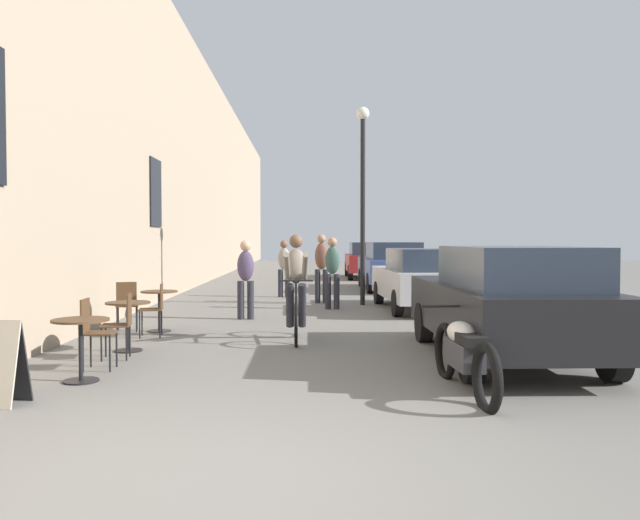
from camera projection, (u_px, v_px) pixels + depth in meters
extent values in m
plane|color=slate|center=(218.00, 481.00, 4.23)|extent=(88.00, 88.00, 0.00)
cube|color=tan|center=(165.00, 151.00, 18.01)|extent=(0.50, 68.00, 8.36)
cube|color=black|center=(156.00, 193.00, 15.72)|extent=(0.04, 1.10, 1.70)
cylinder|color=black|center=(81.00, 381.00, 7.18)|extent=(0.40, 0.40, 0.02)
cylinder|color=black|center=(81.00, 351.00, 7.16)|extent=(0.05, 0.05, 0.67)
cylinder|color=#4C331E|center=(80.00, 320.00, 7.15)|extent=(0.64, 0.64, 0.02)
cylinder|color=black|center=(117.00, 349.00, 8.01)|extent=(0.02, 0.02, 0.45)
cylinder|color=black|center=(110.00, 354.00, 7.69)|extent=(0.02, 0.02, 0.45)
cylinder|color=black|center=(91.00, 350.00, 7.99)|extent=(0.02, 0.02, 0.45)
cylinder|color=black|center=(83.00, 354.00, 7.66)|extent=(0.02, 0.02, 0.45)
cube|color=#4C331E|center=(100.00, 333.00, 7.83)|extent=(0.40, 0.40, 0.02)
cube|color=#4C331E|center=(85.00, 316.00, 7.81)|extent=(0.04, 0.34, 0.42)
cylinder|color=black|center=(128.00, 350.00, 9.14)|extent=(0.40, 0.40, 0.02)
cylinder|color=black|center=(128.00, 327.00, 9.13)|extent=(0.05, 0.05, 0.67)
cylinder|color=#4C331E|center=(128.00, 303.00, 9.11)|extent=(0.64, 0.64, 0.02)
cylinder|color=black|center=(101.00, 345.00, 8.36)|extent=(0.02, 0.02, 0.45)
cylinder|color=black|center=(106.00, 341.00, 8.68)|extent=(0.02, 0.02, 0.45)
cylinder|color=black|center=(126.00, 344.00, 8.41)|extent=(0.02, 0.02, 0.45)
cylinder|color=black|center=(130.00, 340.00, 8.73)|extent=(0.02, 0.02, 0.45)
cube|color=#4C331E|center=(116.00, 325.00, 8.53)|extent=(0.43, 0.43, 0.02)
cube|color=#4C331E|center=(129.00, 309.00, 8.55)|extent=(0.07, 0.34, 0.42)
cylinder|color=black|center=(160.00, 331.00, 11.10)|extent=(0.40, 0.40, 0.02)
cylinder|color=black|center=(159.00, 311.00, 11.09)|extent=(0.05, 0.05, 0.67)
cylinder|color=#4C331E|center=(159.00, 292.00, 11.08)|extent=(0.64, 0.64, 0.02)
cylinder|color=black|center=(118.00, 318.00, 11.20)|extent=(0.02, 0.02, 0.45)
cylinder|color=black|center=(137.00, 317.00, 11.28)|extent=(0.02, 0.02, 0.45)
cylinder|color=black|center=(117.00, 320.00, 10.88)|extent=(0.02, 0.02, 0.45)
cylinder|color=black|center=(136.00, 320.00, 10.96)|extent=(0.02, 0.02, 0.45)
cube|color=#4C331E|center=(127.00, 306.00, 11.07)|extent=(0.46, 0.46, 0.02)
cube|color=#4C331E|center=(126.00, 294.00, 10.89)|extent=(0.34, 0.10, 0.42)
cylinder|color=black|center=(140.00, 325.00, 10.29)|extent=(0.02, 0.02, 0.45)
cylinder|color=black|center=(142.00, 322.00, 10.61)|extent=(0.02, 0.02, 0.45)
cylinder|color=black|center=(160.00, 325.00, 10.35)|extent=(0.02, 0.02, 0.45)
cylinder|color=black|center=(162.00, 322.00, 10.66)|extent=(0.02, 0.02, 0.45)
cube|color=#4C331E|center=(151.00, 309.00, 10.47)|extent=(0.43, 0.43, 0.02)
cube|color=#4C331E|center=(162.00, 296.00, 10.49)|extent=(0.07, 0.34, 0.42)
cube|color=black|center=(2.00, 361.00, 6.27)|extent=(0.58, 0.29, 0.84)
torus|color=black|center=(296.00, 325.00, 9.54)|extent=(0.06, 0.71, 0.71)
torus|color=black|center=(296.00, 316.00, 10.59)|extent=(0.06, 0.71, 0.71)
cylinder|color=black|center=(296.00, 300.00, 10.49)|extent=(0.04, 0.21, 0.58)
cylinder|color=black|center=(296.00, 282.00, 9.98)|extent=(0.05, 0.82, 0.14)
cylinder|color=black|center=(296.00, 303.00, 9.56)|extent=(0.04, 0.09, 0.67)
cylinder|color=black|center=(296.00, 318.00, 10.09)|extent=(0.05, 1.00, 0.12)
cylinder|color=black|center=(296.00, 281.00, 9.57)|extent=(0.52, 0.04, 0.03)
ellipsoid|color=black|center=(296.00, 282.00, 10.39)|extent=(0.12, 0.24, 0.06)
ellipsoid|color=gray|center=(296.00, 265.00, 10.31)|extent=(0.35, 0.35, 0.59)
sphere|color=brown|center=(296.00, 241.00, 10.25)|extent=(0.22, 0.22, 0.22)
cylinder|color=#26262D|center=(302.00, 305.00, 10.25)|extent=(0.14, 0.40, 0.75)
cylinder|color=#26262D|center=(290.00, 306.00, 10.25)|extent=(0.14, 0.40, 0.75)
cylinder|color=gray|center=(305.00, 267.00, 9.92)|extent=(0.12, 0.75, 0.48)
cylinder|color=gray|center=(287.00, 267.00, 9.91)|extent=(0.10, 0.75, 0.48)
cylinder|color=#26262D|center=(251.00, 300.00, 12.80)|extent=(0.14, 0.14, 0.78)
cylinder|color=#26262D|center=(241.00, 300.00, 12.79)|extent=(0.14, 0.14, 0.78)
ellipsoid|color=#4C3D5B|center=(246.00, 266.00, 12.77)|extent=(0.35, 0.25, 0.62)
sphere|color=tan|center=(245.00, 246.00, 12.75)|extent=(0.22, 0.22, 0.22)
cylinder|color=#26262D|center=(328.00, 292.00, 14.65)|extent=(0.14, 0.14, 0.82)
cylinder|color=#26262D|center=(337.00, 292.00, 14.63)|extent=(0.14, 0.14, 0.82)
ellipsoid|color=#38564C|center=(332.00, 260.00, 14.62)|extent=(0.37, 0.28, 0.65)
sphere|color=#A57A5B|center=(332.00, 242.00, 14.60)|extent=(0.22, 0.22, 0.22)
cylinder|color=#26262D|center=(318.00, 286.00, 16.06)|extent=(0.14, 0.14, 0.86)
cylinder|color=#26262D|center=(325.00, 286.00, 16.04)|extent=(0.14, 0.14, 0.86)
ellipsoid|color=brown|center=(321.00, 256.00, 16.03)|extent=(0.37, 0.28, 0.68)
sphere|color=#A57A5B|center=(321.00, 239.00, 16.01)|extent=(0.22, 0.22, 0.22)
cylinder|color=#26262D|center=(288.00, 283.00, 17.72)|extent=(0.14, 0.14, 0.78)
cylinder|color=#26262D|center=(280.00, 283.00, 17.73)|extent=(0.14, 0.14, 0.78)
ellipsoid|color=#9E9384|center=(284.00, 259.00, 17.70)|extent=(0.36, 0.27, 0.62)
sphere|color=brown|center=(284.00, 244.00, 17.69)|extent=(0.22, 0.22, 0.22)
cylinder|color=black|center=(363.00, 212.00, 15.55)|extent=(0.12, 0.12, 4.60)
sphere|color=silver|center=(363.00, 113.00, 15.47)|extent=(0.32, 0.32, 0.32)
cube|color=black|center=(503.00, 310.00, 8.54)|extent=(1.80, 4.32, 0.70)
cube|color=#283342|center=(516.00, 267.00, 8.00)|extent=(1.51, 2.34, 0.52)
cylinder|color=black|center=(424.00, 322.00, 9.96)|extent=(0.20, 0.62, 0.62)
cylinder|color=black|center=(525.00, 322.00, 10.00)|extent=(0.20, 0.62, 0.62)
cylinder|color=black|center=(471.00, 356.00, 7.11)|extent=(0.20, 0.62, 0.62)
cylinder|color=black|center=(613.00, 355.00, 7.15)|extent=(0.20, 0.62, 0.62)
cube|color=#B7B7BC|center=(420.00, 283.00, 14.55)|extent=(1.80, 4.06, 0.65)
cube|color=#283342|center=(424.00, 259.00, 14.05)|extent=(1.47, 2.21, 0.48)
cylinder|color=black|center=(379.00, 293.00, 15.84)|extent=(0.21, 0.58, 0.58)
cylinder|color=black|center=(438.00, 292.00, 15.92)|extent=(0.21, 0.58, 0.58)
cylinder|color=black|center=(398.00, 303.00, 13.20)|extent=(0.21, 0.58, 0.58)
cylinder|color=black|center=(468.00, 303.00, 13.29)|extent=(0.21, 0.58, 0.58)
cube|color=#384C84|center=(391.00, 269.00, 20.35)|extent=(1.80, 4.34, 0.71)
cube|color=#283342|center=(393.00, 251.00, 19.81)|extent=(1.51, 2.34, 0.52)
cylinder|color=black|center=(362.00, 277.00, 21.77)|extent=(0.20, 0.63, 0.63)
cylinder|color=black|center=(409.00, 277.00, 21.81)|extent=(0.20, 0.63, 0.63)
cylinder|color=black|center=(370.00, 283.00, 18.91)|extent=(0.20, 0.63, 0.63)
cylinder|color=black|center=(424.00, 283.00, 18.95)|extent=(0.20, 0.63, 0.63)
cube|color=maroon|center=(368.00, 263.00, 26.47)|extent=(1.85, 4.29, 0.69)
cube|color=#283342|center=(369.00, 249.00, 25.94)|extent=(1.53, 2.33, 0.51)
cylinder|color=black|center=(347.00, 269.00, 27.88)|extent=(0.21, 0.62, 0.61)
cylinder|color=black|center=(383.00, 269.00, 27.88)|extent=(0.21, 0.62, 0.61)
cylinder|color=black|center=(350.00, 273.00, 25.07)|extent=(0.21, 0.62, 0.61)
cylinder|color=black|center=(390.00, 273.00, 25.08)|extent=(0.21, 0.62, 0.61)
torus|color=black|center=(445.00, 351.00, 7.43)|extent=(0.13, 0.69, 0.69)
torus|color=black|center=(487.00, 379.00, 5.99)|extent=(0.14, 0.70, 0.70)
cube|color=#333338|center=(464.00, 354.00, 6.71)|extent=(0.28, 0.77, 0.28)
ellipsoid|color=beige|center=(461.00, 332.00, 6.80)|extent=(0.31, 0.53, 0.24)
cube|color=black|center=(472.00, 340.00, 6.42)|extent=(0.26, 0.45, 0.10)
cylinder|color=black|center=(448.00, 306.00, 7.31)|extent=(0.62, 0.06, 0.03)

